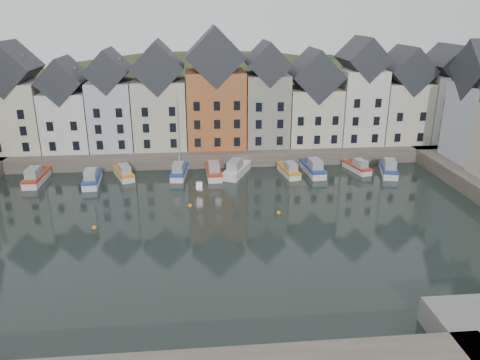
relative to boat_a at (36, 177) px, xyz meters
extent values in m
plane|color=black|center=(24.50, -18.21, -0.74)|extent=(260.00, 260.00, 0.00)
cube|color=#4E473C|center=(24.50, 11.79, 0.26)|extent=(90.00, 16.00, 2.00)
ellipsoid|color=#253219|center=(24.50, 37.79, -18.74)|extent=(153.60, 70.40, 64.00)
sphere|color=#1C3316|center=(10.56, 32.72, 7.96)|extent=(5.77, 5.77, 5.77)
sphere|color=#1C3316|center=(49.36, 42.53, 7.38)|extent=(5.27, 5.27, 5.27)
sphere|color=#1C3316|center=(56.32, 35.98, 7.14)|extent=(5.07, 5.07, 5.07)
sphere|color=#1C3316|center=(38.77, 36.98, 7.08)|extent=(5.01, 5.01, 5.01)
sphere|color=#1C3316|center=(-13.17, 38.39, 5.83)|extent=(3.94, 3.94, 3.94)
sphere|color=#1C3316|center=(52.83, 42.03, 7.31)|extent=(5.21, 5.21, 5.21)
sphere|color=#1C3316|center=(26.49, 40.43, 7.58)|extent=(5.45, 5.45, 5.45)
sphere|color=#1C3316|center=(62.30, 30.10, 6.47)|extent=(4.49, 4.49, 4.49)
cube|color=beige|center=(-4.67, 9.79, 6.30)|extent=(7.67, 8.00, 10.07)
cube|color=black|center=(-4.67, 9.79, 13.23)|extent=(7.67, 8.16, 7.67)
cube|color=silver|center=(2.60, 9.79, 5.56)|extent=(6.56, 8.00, 8.61)
cube|color=black|center=(2.60, 9.79, 11.49)|extent=(6.56, 8.16, 6.56)
cube|color=silver|center=(9.13, 9.79, 6.27)|extent=(6.20, 8.00, 10.02)
cube|color=black|center=(9.13, 9.79, 12.81)|extent=(6.20, 8.16, 6.20)
cube|color=beige|center=(16.23, 9.79, 6.30)|extent=(7.70, 8.00, 10.08)
cube|color=black|center=(16.23, 9.79, 13.24)|extent=(7.70, 8.16, 7.70)
cube|color=#AD5F31|center=(24.57, 9.79, 6.90)|extent=(8.69, 8.00, 11.28)
cube|color=black|center=(24.57, 9.79, 14.69)|extent=(8.69, 8.16, 8.69)
cube|color=gray|center=(32.28, 9.79, 6.65)|extent=(6.43, 8.00, 10.78)
cube|color=black|center=(32.28, 9.79, 13.63)|extent=(6.43, 8.16, 6.43)
cube|color=beige|center=(39.58, 9.79, 5.54)|extent=(7.88, 8.00, 8.56)
cube|color=black|center=(39.58, 9.79, 11.77)|extent=(7.88, 8.16, 7.88)
cube|color=silver|center=(46.92, 9.79, 6.90)|extent=(6.50, 8.00, 11.27)
cube|color=black|center=(46.92, 9.79, 14.14)|extent=(6.50, 8.16, 6.50)
cube|color=beige|center=(53.93, 9.79, 5.92)|extent=(7.23, 8.00, 9.32)
cube|color=black|center=(53.93, 9.79, 12.37)|extent=(7.23, 8.16, 7.23)
cube|color=silver|center=(60.78, 9.79, 6.42)|extent=(6.18, 8.00, 10.32)
cube|color=black|center=(60.78, 9.79, 13.11)|extent=(6.18, 8.16, 6.18)
sphere|color=orange|center=(20.50, -10.21, -0.59)|extent=(0.50, 0.50, 0.50)
sphere|color=orange|center=(30.50, -13.21, -0.59)|extent=(0.50, 0.50, 0.50)
sphere|color=orange|center=(10.50, -15.21, -0.59)|extent=(0.50, 0.50, 0.50)
cube|color=silver|center=(0.00, 0.20, -0.37)|extent=(1.99, 6.38, 1.16)
cube|color=#B6331A|center=(0.00, 0.20, 0.26)|extent=(2.10, 6.51, 0.26)
cube|color=#909598|center=(-0.01, -0.75, 0.90)|extent=(1.52, 2.56, 1.27)
cube|color=silver|center=(7.55, -1.07, -0.38)|extent=(2.27, 6.32, 1.14)
cube|color=#203996|center=(7.55, -1.07, 0.24)|extent=(2.38, 6.45, 0.26)
cube|color=#909598|center=(7.62, -2.00, 0.86)|extent=(1.61, 2.57, 1.24)
cube|color=silver|center=(11.34, 1.11, -0.41)|extent=(3.58, 5.83, 1.03)
cube|color=orange|center=(11.34, 1.11, 0.15)|extent=(3.70, 5.97, 0.23)
cube|color=#909598|center=(11.65, 0.32, 0.71)|extent=(2.02, 2.56, 1.12)
cube|color=silver|center=(18.99, 0.90, -0.39)|extent=(2.40, 6.09, 1.09)
cube|color=#203996|center=(18.99, 0.90, 0.20)|extent=(2.51, 6.22, 0.25)
cube|color=#909598|center=(18.89, 0.01, 0.79)|extent=(1.63, 2.51, 1.19)
cylinder|color=silver|center=(19.05, 1.49, 5.20)|extent=(0.14, 0.14, 10.89)
cube|color=silver|center=(23.71, 0.51, -0.38)|extent=(2.10, 6.29, 1.14)
cube|color=#B6331A|center=(23.71, 0.51, 0.24)|extent=(2.20, 6.42, 0.26)
cube|color=#909598|center=(23.74, -0.42, 0.87)|extent=(1.54, 2.54, 1.25)
cube|color=silver|center=(27.05, 0.81, -0.35)|extent=(4.48, 6.89, 1.22)
cube|color=silver|center=(27.05, 0.81, 0.31)|extent=(4.64, 7.05, 0.28)
cube|color=#909598|center=(26.65, -0.11, 0.98)|extent=(2.48, 3.06, 1.33)
cube|color=silver|center=(34.22, 0.06, -0.42)|extent=(2.45, 5.74, 1.02)
cube|color=orange|center=(34.22, 0.06, 0.14)|extent=(2.56, 5.87, 0.23)
cube|color=#909598|center=(34.34, -0.76, 0.70)|extent=(1.60, 2.39, 1.11)
cube|color=silver|center=(37.74, 0.33, -0.36)|extent=(2.35, 6.61, 1.19)
cube|color=#203996|center=(37.74, 0.33, 0.29)|extent=(2.47, 6.74, 0.27)
cube|color=#909598|center=(37.80, -0.65, 0.94)|extent=(1.68, 2.69, 1.30)
cube|color=silver|center=(44.27, 0.73, -0.43)|extent=(2.87, 5.54, 0.97)
cube|color=#B6331A|center=(44.27, 0.73, 0.10)|extent=(2.98, 5.67, 0.22)
cube|color=#909598|center=(44.47, -0.05, 0.63)|extent=(1.73, 2.37, 1.06)
cube|color=silver|center=(48.36, -0.74, -0.37)|extent=(3.54, 6.65, 1.17)
cube|color=#203996|center=(48.36, -0.74, 0.27)|extent=(3.67, 6.80, 0.27)
cube|color=#909598|center=(48.10, -1.66, 0.90)|extent=(2.11, 2.85, 1.27)
camera|label=1|loc=(21.60, -61.00, 20.94)|focal=35.00mm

